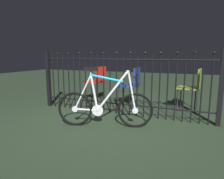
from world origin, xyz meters
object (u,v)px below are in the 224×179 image
chair_red (97,80)px  chair_olive (193,85)px  chair_navy (132,83)px  bicycle (104,106)px

chair_red → chair_olive: chair_olive is taller
chair_red → chair_navy: same height
chair_red → chair_olive: bearing=-1.5°
bicycle → chair_red: bicycle is taller
bicycle → chair_red: bearing=120.5°
bicycle → chair_navy: 1.38m
chair_olive → bicycle: bearing=-130.1°
chair_red → chair_navy: (0.93, -0.18, -0.01)m
chair_olive → chair_navy: bearing=-174.0°
bicycle → chair_olive: size_ratio=1.68×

